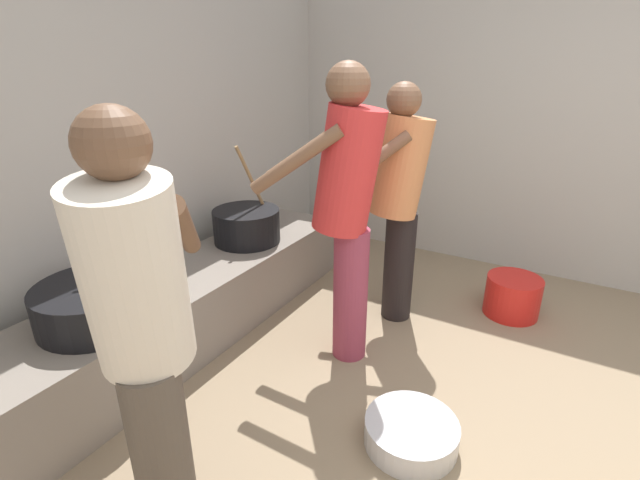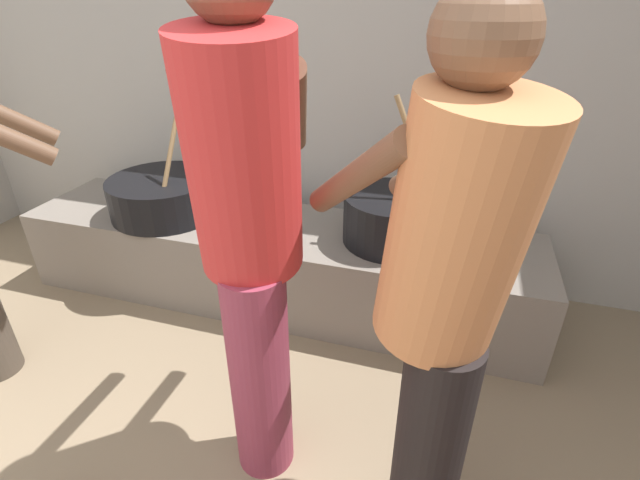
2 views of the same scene
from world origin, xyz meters
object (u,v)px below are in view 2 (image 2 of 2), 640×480
object	(u,v)px
cooking_pot_main	(164,196)
cook_in_red_shirt	(248,220)
cook_in_orange_shirt	(446,291)
cooking_pot_secondary	(393,218)

from	to	relation	value
cooking_pot_main	cook_in_red_shirt	world-z (taller)	cook_in_red_shirt
cooking_pot_main	cook_in_orange_shirt	world-z (taller)	cook_in_orange_shirt
cook_in_red_shirt	cooking_pot_secondary	bearing A→B (deg)	73.03
cooking_pot_main	cooking_pot_secondary	xyz separation A→B (m)	(1.22, 0.05, 0.02)
cooking_pot_secondary	cook_in_orange_shirt	distance (m)	1.11
cooking_pot_main	cooking_pot_secondary	distance (m)	1.23
cooking_pot_secondary	cook_in_red_shirt	world-z (taller)	cook_in_red_shirt
cook_in_red_shirt	cook_in_orange_shirt	bearing A→B (deg)	-9.09
cooking_pot_secondary	cook_in_orange_shirt	bearing A→B (deg)	-75.62
cooking_pot_main	cook_in_red_shirt	bearing A→B (deg)	-43.68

